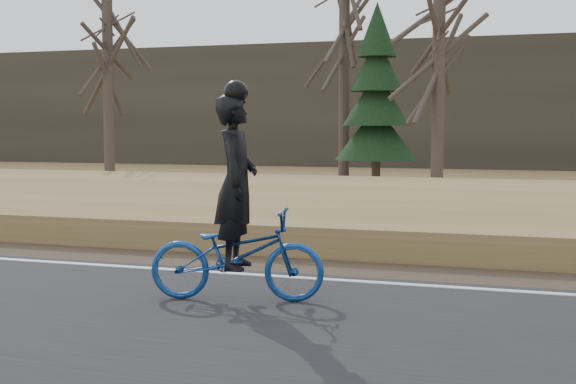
% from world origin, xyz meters
% --- Properties ---
extents(treeline_backdrop, '(120.00, 4.00, 6.00)m').
position_xyz_m(treeline_backdrop, '(0.00, 30.00, 3.00)').
color(treeline_backdrop, '#383328').
rests_on(treeline_backdrop, ground).
extents(cyclist, '(1.98, 1.03, 2.36)m').
position_xyz_m(cyclist, '(-3.65, -1.23, 0.82)').
color(cyclist, navy).
rests_on(cyclist, road).
extents(bare_tree_far_left, '(0.36, 0.36, 7.57)m').
position_xyz_m(bare_tree_far_left, '(-14.55, 14.25, 3.78)').
color(bare_tree_far_left, '#4A3E36').
rests_on(bare_tree_far_left, ground).
extents(bare_tree_left, '(0.36, 0.36, 8.57)m').
position_xyz_m(bare_tree_left, '(-7.20, 16.90, 4.29)').
color(bare_tree_left, '#4A3E36').
rests_on(bare_tree_left, ground).
extents(bare_tree_near_left, '(0.36, 0.36, 6.82)m').
position_xyz_m(bare_tree_near_left, '(-3.62, 13.59, 3.41)').
color(bare_tree_near_left, '#4A3E36').
rests_on(bare_tree_near_left, ground).
extents(conifer, '(2.60, 2.60, 5.85)m').
position_xyz_m(conifer, '(-5.87, 15.90, 2.77)').
color(conifer, '#4A3E36').
rests_on(conifer, ground).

